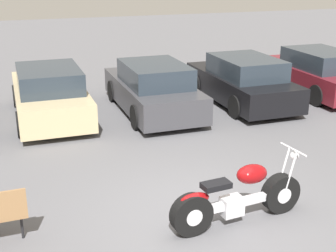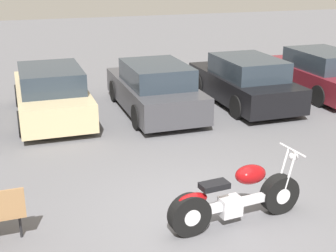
{
  "view_description": "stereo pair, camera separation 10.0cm",
  "coord_description": "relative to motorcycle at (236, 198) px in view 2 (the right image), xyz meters",
  "views": [
    {
      "loc": [
        -2.72,
        -6.14,
        3.87
      ],
      "look_at": [
        0.13,
        2.06,
        0.85
      ],
      "focal_mm": 50.0,
      "sensor_mm": 36.0,
      "label": 1
    },
    {
      "loc": [
        -2.63,
        -6.18,
        3.87
      ],
      "look_at": [
        0.13,
        2.06,
        0.85
      ],
      "focal_mm": 50.0,
      "sensor_mm": 36.0,
      "label": 2
    }
  ],
  "objects": [
    {
      "name": "parked_car_black",
      "position": [
        3.23,
        5.99,
        0.22
      ],
      "size": [
        1.81,
        4.24,
        1.38
      ],
      "color": "black",
      "rests_on": "ground_plane"
    },
    {
      "name": "ground_plane",
      "position": [
        -0.43,
        0.36,
        -0.43
      ],
      "size": [
        60.0,
        60.0,
        0.0
      ],
      "primitive_type": "plane",
      "color": "slate"
    },
    {
      "name": "motorcycle",
      "position": [
        0.0,
        0.0,
        0.0
      ],
      "size": [
        2.3,
        0.62,
        1.09
      ],
      "color": "black",
      "rests_on": "ground_plane"
    },
    {
      "name": "parked_car_champagne",
      "position": [
        -2.2,
        6.4,
        0.22
      ],
      "size": [
        1.81,
        4.24,
        1.38
      ],
      "color": "#C6B284",
      "rests_on": "ground_plane"
    },
    {
      "name": "parked_car_maroon",
      "position": [
        5.94,
        6.24,
        0.22
      ],
      "size": [
        1.81,
        4.24,
        1.38
      ],
      "color": "maroon",
      "rests_on": "ground_plane"
    },
    {
      "name": "parked_car_dark_grey",
      "position": [
        0.51,
        6.01,
        0.22
      ],
      "size": [
        1.81,
        4.24,
        1.38
      ],
      "color": "#3D3D42",
      "rests_on": "ground_plane"
    }
  ]
}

